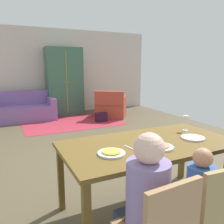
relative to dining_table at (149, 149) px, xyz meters
name	(u,v)px	position (x,y,z in m)	size (l,w,h in m)	color
ground_plane	(92,143)	(0.25, 2.35, -0.70)	(6.65, 6.72, 0.02)	brown
back_wall	(53,72)	(0.25, 5.76, 0.66)	(6.65, 0.10, 2.70)	beige
dining_table	(149,149)	(0.00, 0.00, 0.00)	(1.80, 0.94, 0.76)	brown
plate_near_man	(111,153)	(-0.49, -0.12, 0.08)	(0.25, 0.25, 0.02)	silver
pizza_near_man	(111,152)	(-0.49, -0.12, 0.09)	(0.17, 0.17, 0.01)	gold
plate_near_child	(161,147)	(0.00, -0.18, 0.08)	(0.25, 0.25, 0.02)	white
pizza_near_child	(161,146)	(0.00, -0.18, 0.09)	(0.17, 0.17, 0.01)	#DD9153
plate_near_woman	(193,138)	(0.49, -0.10, 0.08)	(0.25, 0.25, 0.02)	white
wine_glass	(186,120)	(0.65, 0.18, 0.20)	(0.07, 0.07, 0.19)	silver
fork	(129,148)	(-0.27, -0.05, 0.07)	(0.02, 0.15, 0.01)	silver
knife	(157,137)	(0.16, 0.10, 0.07)	(0.01, 0.17, 0.01)	silver
person_man	(144,213)	(-0.50, -0.65, -0.18)	(0.30, 0.41, 1.11)	#333E55
dining_chair_child	(213,211)	(-0.01, -0.83, -0.20)	(0.45, 0.45, 0.87)	#9F834E
person_child	(196,205)	(0.00, -0.66, -0.26)	(0.22, 0.30, 0.92)	#27414B
area_rug	(72,122)	(0.36, 4.21, -0.69)	(2.60, 1.80, 0.01)	#A62C3D
couch	(23,110)	(-0.82, 5.07, -0.39)	(1.78, 0.86, 0.82)	#7B5A99
armchair	(111,107)	(1.65, 4.36, -0.37)	(1.19, 1.19, 0.82)	#A33F2C
armoire	(64,82)	(0.50, 5.37, 0.36)	(1.10, 0.59, 2.10)	#37624A
handbag	(101,117)	(1.13, 3.91, -0.56)	(0.32, 0.16, 0.26)	black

